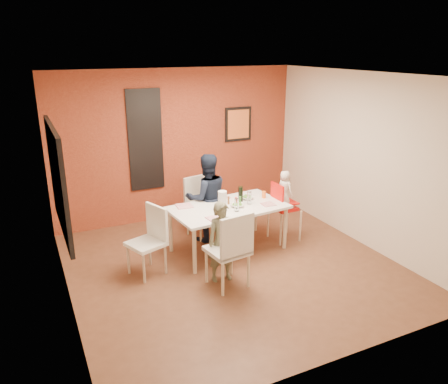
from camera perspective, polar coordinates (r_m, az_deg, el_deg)
name	(u,v)px	position (r m, az deg, el deg)	size (l,w,h in m)	color
ground	(233,266)	(6.46, 1.16, -9.64)	(4.50, 4.50, 0.00)	brown
ceiling	(234,75)	(5.70, 1.34, 15.02)	(4.50, 4.50, 0.02)	white
wall_back	(178,145)	(7.95, -6.06, 6.10)	(4.50, 0.02, 2.70)	beige
wall_front	(343,241)	(4.18, 15.24, -6.17)	(4.50, 0.02, 2.70)	beige
wall_left	(59,201)	(5.37, -20.77, -1.16)	(0.02, 4.50, 2.70)	beige
wall_right	(361,160)	(7.20, 17.52, 4.02)	(0.02, 4.50, 2.70)	beige
brick_accent_wall	(178,145)	(7.93, -6.01, 6.07)	(4.50, 0.02, 2.70)	maroon
picture_window_frame	(58,180)	(5.51, -20.90, 1.49)	(0.05, 1.70, 1.30)	black
picture_window_pane	(59,180)	(5.51, -20.74, 1.51)	(0.02, 1.55, 1.15)	black
glassblock_strip	(145,140)	(7.72, -10.24, 6.66)	(0.55, 0.03, 1.70)	silver
glassblock_surround	(145,140)	(7.71, -10.23, 6.66)	(0.60, 0.03, 1.76)	black
art_print_frame	(238,124)	(8.32, 1.86, 8.86)	(0.54, 0.03, 0.64)	black
art_print_canvas	(238,124)	(8.31, 1.90, 8.84)	(0.44, 0.01, 0.54)	orange
dining_table	(228,210)	(6.68, 0.56, -2.41)	(1.83, 1.13, 0.73)	white
chair_near	(231,247)	(5.66, 0.97, -7.18)	(0.55, 0.55, 1.06)	silver
chair_far	(200,203)	(7.30, -3.14, -1.43)	(0.55, 0.55, 1.00)	beige
chair_left	(151,236)	(6.17, -9.55, -5.75)	(0.58, 0.58, 0.97)	white
high_chair	(283,206)	(7.13, 7.66, -1.83)	(0.42, 0.42, 0.98)	red
child_near	(222,242)	(5.88, -0.25, -6.54)	(0.41, 0.27, 1.12)	brown
child_far	(207,198)	(7.04, -2.25, -0.76)	(0.70, 0.55, 1.45)	black
toddler	(285,189)	(7.05, 7.93, 0.40)	(0.29, 0.19, 0.60)	beige
plate_near_left	(215,218)	(6.19, -1.16, -3.44)	(0.22, 0.22, 0.01)	white
plate_far_mid	(223,197)	(7.02, -0.19, -0.72)	(0.21, 0.21, 0.01)	white
plate_near_right	(268,204)	(6.76, 5.81, -1.60)	(0.19, 0.19, 0.01)	silver
plate_far_left	(184,206)	(6.68, -5.20, -1.82)	(0.24, 0.24, 0.01)	white
salad_bowl_a	(237,205)	(6.64, 1.75, -1.73)	(0.20, 0.20, 0.05)	white
salad_bowl_b	(247,198)	(6.97, 3.03, -0.73)	(0.20, 0.20, 0.05)	white
wine_bottle	(241,195)	(6.72, 2.18, -0.43)	(0.07, 0.07, 0.28)	black
wine_glass_a	(237,205)	(6.43, 1.65, -1.71)	(0.07, 0.07, 0.19)	white
wine_glass_b	(249,198)	(6.72, 3.33, -0.80)	(0.07, 0.07, 0.20)	silver
paper_towel_roll	(222,201)	(6.46, -0.21, -1.14)	(0.13, 0.13, 0.29)	silver
condiment_red	(236,202)	(6.63, 1.59, -1.31)	(0.04, 0.04, 0.15)	red
condiment_green	(240,201)	(6.70, 2.10, -1.15)	(0.03, 0.03, 0.13)	#367B29
condiment_brown	(229,200)	(6.73, 0.59, -1.08)	(0.03, 0.03, 0.13)	brown
sippy_cup	(264,195)	(7.03, 5.22, -0.35)	(0.06, 0.06, 0.11)	orange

